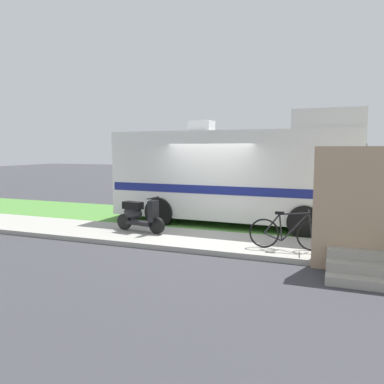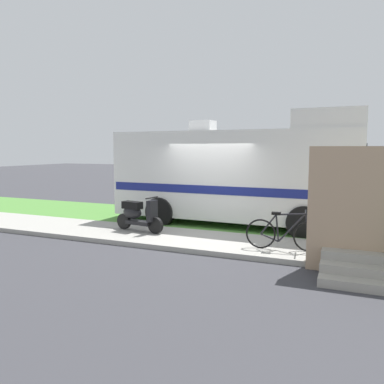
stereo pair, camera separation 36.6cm
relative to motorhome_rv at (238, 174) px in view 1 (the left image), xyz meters
The scene contains 8 objects.
ground_plane 2.16m from the motorhome_rv, 110.90° to the right, with size 80.00×80.00×0.00m, color #38383D.
sidewalk 3.03m from the motorhome_rv, 101.47° to the right, with size 24.00×2.00×0.12m.
grass_strip 1.65m from the motorhome_rv, 165.12° to the left, with size 24.00×3.40×0.08m.
motorhome_rv is the anchor object (origin of this frame).
scooter 3.37m from the motorhome_rv, 131.96° to the right, with size 1.54×0.56×0.97m.
bicycle 3.58m from the motorhome_rv, 56.76° to the right, with size 1.70×0.52×0.89m.
pickup_truck_near 4.47m from the motorhome_rv, 73.36° to the left, with size 5.62×2.39×1.77m.
porch_steps 5.05m from the motorhome_rv, 46.82° to the right, with size 2.00×1.26×2.40m.
Camera 1 is at (3.41, -10.06, 2.35)m, focal length 35.89 mm.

